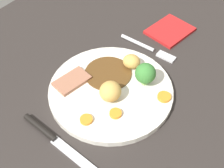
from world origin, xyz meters
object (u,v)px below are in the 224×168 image
Objects in this scene: fork at (149,48)px; meat_slice_main at (72,81)px; carrot_coin_side at (164,97)px; broccoli_floret at (145,74)px; carrot_coin_front at (116,113)px; carrot_coin_back at (86,120)px; roast_potato_left at (110,91)px; knife at (52,137)px; dinner_plate at (112,89)px; folded_napkin at (170,31)px; roast_potato_right at (132,61)px.

meat_slice_main is at bearing -108.91° from fork.
broccoli_floret is (-1.06, -5.48, 2.71)cm from carrot_coin_side.
carrot_coin_front is 0.97× the size of carrot_coin_back.
roast_potato_left is 0.25× the size of knife.
meat_slice_main is at bearing -81.70° from roast_potato_left.
dinner_plate is at bearing -174.07° from carrot_coin_back.
carrot_coin_front reaches higher than fork.
broccoli_floret reaches higher than fork.
carrot_coin_back is 0.23× the size of folded_napkin.
folded_napkin is at bearing -178.66° from carrot_coin_back.
dinner_plate is 16.44cm from fork.
roast_potato_right is at bearing -86.44° from fork.
fork is 0.82× the size of knife.
knife is (12.38, 5.57, -1.35)cm from meat_slice_main.
knife is (20.25, -12.79, -1.28)cm from carrot_coin_side.
meat_slice_main reaches higher than folded_napkin.
carrot_coin_front is at bearing 49.51° from roast_potato_left.
meat_slice_main reaches higher than fork.
dinner_plate is 25.64cm from folded_napkin.
broccoli_floret reaches higher than dinner_plate.
broccoli_floret reaches higher than roast_potato_left.
carrot_coin_side is 0.26× the size of folded_napkin.
roast_potato_right is 0.21× the size of knife.
meat_slice_main is at bearing 118.04° from knife.
broccoli_floret is 0.29× the size of knife.
broccoli_floret is (-8.94, 12.88, 2.64)cm from meat_slice_main.
roast_potato_right reaches higher than carrot_coin_back.
broccoli_floret is at bearing -63.08° from fork.
carrot_coin_back is at bearing -39.96° from carrot_coin_front.
dinner_plate is 8.06cm from roast_potato_right.
roast_potato_right is 6.06cm from broccoli_floret.
carrot_coin_front is (13.18, 4.99, -1.19)cm from roast_potato_right.
dinner_plate is at bearing -45.05° from broccoli_floret.
carrot_coin_back is 0.17× the size of fork.
carrot_coin_side is at bearing 148.80° from carrot_coin_front.
carrot_coin_front is (1.50, 12.68, -0.06)cm from meat_slice_main.
meat_slice_main is 21.66cm from fork.
carrot_coin_side reaches higher than fork.
broccoli_floret is at bearing 165.11° from carrot_coin_back.
carrot_coin_front is 0.22× the size of folded_napkin.
meat_slice_main is 10.74cm from carrot_coin_back.
dinner_plate is at bearing 1.36° from roast_potato_right.
knife is (32.74, -1.69, 0.06)cm from fork.
broccoli_floret is (-14.94, 3.97, 2.74)cm from carrot_coin_back.
carrot_coin_side is (-6.51, 9.03, -1.73)cm from roast_potato_left.
carrot_coin_front is 0.46× the size of broccoli_floret.
roast_potato_right reaches higher than knife.
roast_potato_left is at bearing 78.50° from knife.
fork is (-19.00, -2.07, -3.08)cm from roast_potato_left.
broccoli_floret is 22.88cm from knife.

